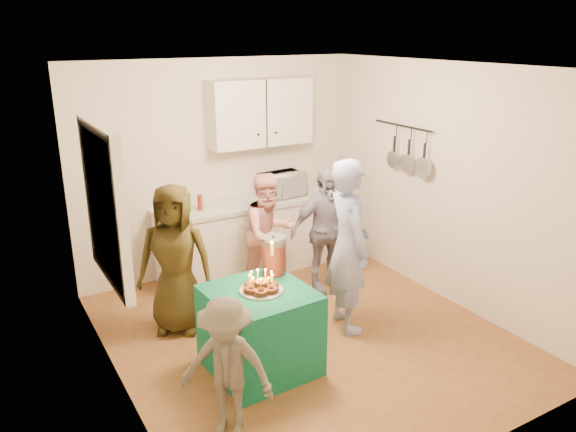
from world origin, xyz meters
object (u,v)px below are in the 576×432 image
counter (247,239)px  woman_back_center (269,234)px  man_birthday (348,246)px  child_near_left (227,368)px  woman_back_right (325,230)px  microwave (283,185)px  party_table (260,330)px  woman_back_left (175,259)px  punch_jar (274,256)px

counter → woman_back_center: (-0.03, -0.65, 0.27)m
man_birthday → child_near_left: bearing=128.0°
woman_back_center → woman_back_right: (0.56, -0.29, 0.03)m
counter → woman_back_right: 1.12m
woman_back_center → child_near_left: woman_back_center is taller
microwave → party_table: bearing=-128.8°
microwave → woman_back_right: (0.01, -0.94, -0.32)m
party_table → man_birthday: man_birthday is taller
woman_back_left → party_table: bearing=-37.0°
counter → party_table: bearing=-113.5°
man_birthday → woman_back_left: bearing=72.6°
counter → party_table: counter is taller
party_table → punch_jar: size_ratio=2.50×
woman_back_right → party_table: bearing=-139.6°
microwave → woman_back_center: (-0.55, -0.65, -0.35)m
counter → woman_back_left: bearing=-143.1°
counter → child_near_left: size_ratio=1.98×
microwave → woman_back_left: woman_back_left is taller
woman_back_right → child_near_left: 2.61m
party_table → woman_back_center: 1.61m
child_near_left → man_birthday: bearing=70.3°
child_near_left → punch_jar: bearing=88.7°
microwave → woman_back_left: 2.01m
woman_back_center → woman_back_right: bearing=-33.6°
woman_back_center → party_table: bearing=-128.2°
woman_back_right → child_near_left: size_ratio=1.33×
counter → woman_back_center: bearing=-92.9°
child_near_left → counter: bearing=104.5°
microwave → punch_jar: 2.03m
counter → punch_jar: punch_jar is taller
party_table → woman_back_center: size_ratio=0.60×
party_table → woman_back_right: size_ratio=0.58×
party_table → man_birthday: size_ratio=0.48×
counter → punch_jar: bearing=-108.3°
woman_back_left → woman_back_center: woman_back_left is taller
man_birthday → woman_back_left: 1.71m
party_table → woman_back_left: woman_back_left is taller
microwave → woman_back_left: size_ratio=0.35×
microwave → woman_back_center: bearing=-134.3°
counter → child_near_left: (-1.46, -2.61, 0.12)m
microwave → man_birthday: bearing=-102.7°
counter → man_birthday: bearing=-81.9°
man_birthday → woman_back_right: size_ratio=1.19×
woman_back_left → woman_back_center: size_ratio=1.08×
woman_back_right → woman_back_center: bearing=156.1°
woman_back_center → child_near_left: 2.43m
woman_back_right → man_birthday: bearing=-105.4°
man_birthday → woman_back_center: bearing=25.8°
punch_jar → man_birthday: size_ratio=0.19×
counter → microwave: (0.51, 0.00, 0.63)m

